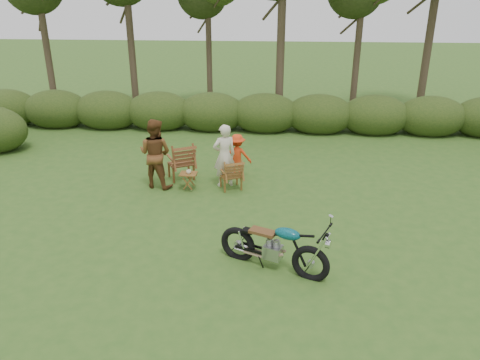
# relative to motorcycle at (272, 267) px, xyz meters

# --- Properties ---
(ground) EXTENTS (80.00, 80.00, 0.00)m
(ground) POSITION_rel_motorcycle_xyz_m (-0.39, 0.30, 0.00)
(ground) COLOR #2E541C
(ground) RESTS_ON ground
(tree_line) EXTENTS (22.52, 11.62, 8.14)m
(tree_line) POSITION_rel_motorcycle_xyz_m (0.11, 10.04, 3.81)
(tree_line) COLOR #3C2F21
(tree_line) RESTS_ON ground
(motorcycle) EXTENTS (2.26, 1.58, 1.21)m
(motorcycle) POSITION_rel_motorcycle_xyz_m (0.00, 0.00, 0.00)
(motorcycle) COLOR #0B8290
(motorcycle) RESTS_ON ground
(lawn_chair_right) EXTENTS (0.76, 0.76, 0.85)m
(lawn_chair_right) POSITION_rel_motorcycle_xyz_m (-1.15, 3.72, 0.00)
(lawn_chair_right) COLOR brown
(lawn_chair_right) RESTS_ON ground
(lawn_chair_left) EXTENTS (0.98, 0.98, 1.06)m
(lawn_chair_left) POSITION_rel_motorcycle_xyz_m (-2.60, 4.32, 0.00)
(lawn_chair_left) COLOR #5D2C17
(lawn_chair_left) RESTS_ON ground
(side_table) EXTENTS (0.47, 0.40, 0.47)m
(side_table) POSITION_rel_motorcycle_xyz_m (-2.26, 3.55, 0.24)
(side_table) COLOR brown
(side_table) RESTS_ON ground
(cup) EXTENTS (0.14, 0.14, 0.10)m
(cup) POSITION_rel_motorcycle_xyz_m (-2.24, 3.53, 0.52)
(cup) COLOR beige
(cup) RESTS_ON side_table
(adult_a) EXTENTS (0.74, 0.63, 1.71)m
(adult_a) POSITION_rel_motorcycle_xyz_m (-1.34, 3.92, 0.00)
(adult_a) COLOR beige
(adult_a) RESTS_ON ground
(adult_b) EXTENTS (1.06, 0.93, 1.86)m
(adult_b) POSITION_rel_motorcycle_xyz_m (-3.15, 3.73, 0.00)
(adult_b) COLOR brown
(adult_b) RESTS_ON ground
(child) EXTENTS (0.82, 0.49, 1.23)m
(child) POSITION_rel_motorcycle_xyz_m (-1.06, 4.62, 0.00)
(child) COLOR red
(child) RESTS_ON ground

